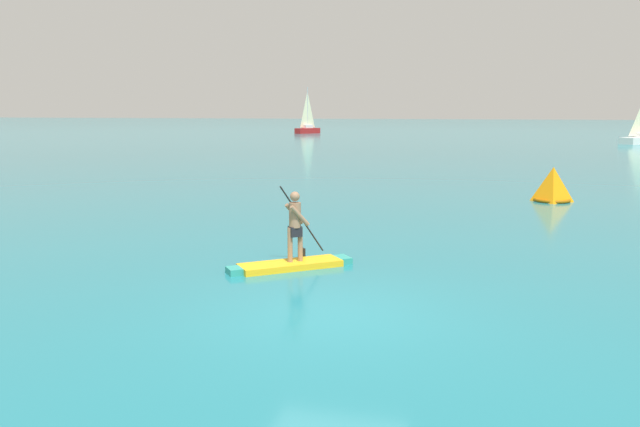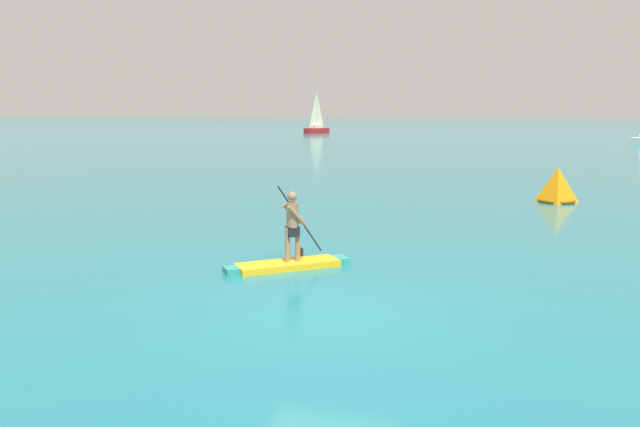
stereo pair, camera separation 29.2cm
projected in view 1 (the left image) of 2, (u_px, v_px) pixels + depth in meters
ground at (331, 313)px, 10.83m from camera, size 440.00×440.00×0.00m
paddleboarder_mid_center at (292, 254)px, 13.87m from camera, size 2.47×2.13×1.77m
race_marker_buoy at (553, 186)px, 23.89m from camera, size 1.36×1.36×1.30m
sailboat_left_horizon at (308, 127)px, 91.54m from camera, size 3.02×4.15×6.61m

